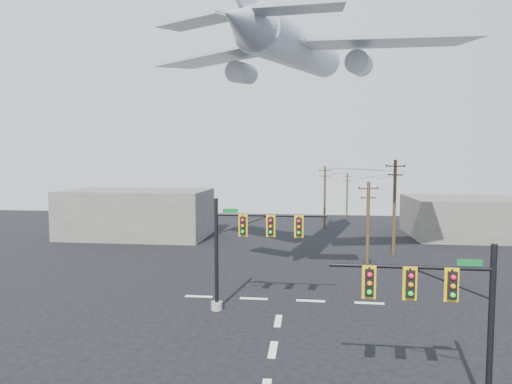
# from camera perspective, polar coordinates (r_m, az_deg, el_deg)

# --- Properties ---
(lane_markings) EXTENTS (14.00, 21.20, 0.01)m
(lane_markings) POSITION_cam_1_polar(r_m,az_deg,el_deg) (24.82, 2.53, -18.98)
(lane_markings) COLOR white
(lane_markings) RESTS_ON ground
(signal_mast_near) EXTENTS (6.37, 0.74, 6.71)m
(signal_mast_near) POSITION_cam_1_polar(r_m,az_deg,el_deg) (18.36, 24.39, -15.23)
(signal_mast_near) COLOR gray
(signal_mast_near) RESTS_ON ground
(signal_mast_far) EXTENTS (7.47, 0.81, 7.35)m
(signal_mast_far) POSITION_cam_1_polar(r_m,az_deg,el_deg) (27.71, -1.67, -7.46)
(signal_mast_far) COLOR gray
(signal_mast_far) RESTS_ON ground
(utility_pole_a) EXTENTS (1.62, 0.39, 8.13)m
(utility_pole_a) POSITION_cam_1_polar(r_m,az_deg,el_deg) (34.92, 14.68, -5.03)
(utility_pole_a) COLOR #462F1E
(utility_pole_a) RESTS_ON ground
(utility_pole_b) EXTENTS (1.92, 0.82, 9.87)m
(utility_pole_b) POSITION_cam_1_polar(r_m,az_deg,el_deg) (46.10, 17.97, -1.73)
(utility_pole_b) COLOR #462F1E
(utility_pole_b) RESTS_ON ground
(utility_pole_c) EXTENTS (1.83, 0.35, 8.96)m
(utility_pole_c) POSITION_cam_1_polar(r_m,az_deg,el_deg) (62.38, 9.15, -0.51)
(utility_pole_c) COLOR #462F1E
(utility_pole_c) RESTS_ON ground
(utility_pole_d) EXTENTS (1.57, 0.49, 7.69)m
(utility_pole_d) POSITION_cam_1_polar(r_m,az_deg,el_deg) (72.79, 12.05, -0.39)
(utility_pole_d) COLOR #462F1E
(utility_pole_d) RESTS_ON ground
(power_lines) EXTENTS (8.12, 38.13, 1.04)m
(power_lines) POSITION_cam_1_polar(r_m,az_deg,el_deg) (53.56, 13.01, 2.58)
(power_lines) COLOR black
(airliner) EXTENTS (27.24, 29.25, 7.69)m
(airliner) POSITION_cam_1_polar(r_m,az_deg,el_deg) (37.67, 5.71, 18.31)
(airliner) COLOR #AAB0B7
(building_left) EXTENTS (18.00, 10.00, 6.00)m
(building_left) POSITION_cam_1_polar(r_m,az_deg,el_deg) (57.13, -15.54, -2.74)
(building_left) COLOR slate
(building_left) RESTS_ON ground
(building_right) EXTENTS (14.00, 12.00, 5.00)m
(building_right) POSITION_cam_1_polar(r_m,az_deg,el_deg) (61.33, 26.17, -3.02)
(building_right) COLOR slate
(building_right) RESTS_ON ground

